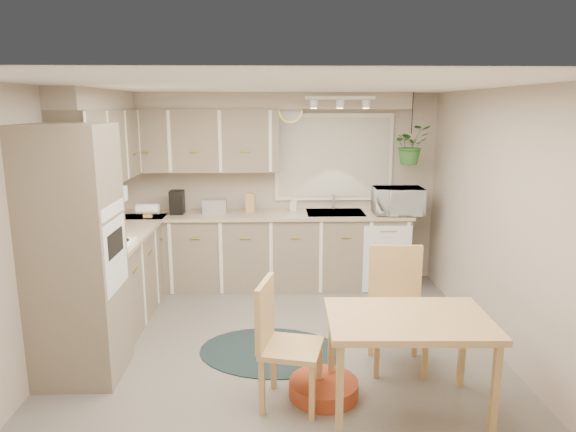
# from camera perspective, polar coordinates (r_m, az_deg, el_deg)

# --- Properties ---
(floor) EXTENTS (4.20, 4.20, 0.00)m
(floor) POSITION_cam_1_polar(r_m,az_deg,el_deg) (4.95, -0.73, -14.72)
(floor) COLOR slate
(floor) RESTS_ON ground
(ceiling) EXTENTS (4.20, 4.20, 0.00)m
(ceiling) POSITION_cam_1_polar(r_m,az_deg,el_deg) (4.42, -0.81, 14.28)
(ceiling) COLOR white
(ceiling) RESTS_ON wall_back
(wall_back) EXTENTS (4.00, 0.04, 2.40)m
(wall_back) POSITION_cam_1_polar(r_m,az_deg,el_deg) (6.60, -1.05, 3.06)
(wall_back) COLOR #B0A291
(wall_back) RESTS_ON floor
(wall_front) EXTENTS (4.00, 0.04, 2.40)m
(wall_front) POSITION_cam_1_polar(r_m,az_deg,el_deg) (2.53, -0.02, -11.79)
(wall_front) COLOR #B0A291
(wall_front) RESTS_ON floor
(wall_left) EXTENTS (0.04, 4.20, 2.40)m
(wall_left) POSITION_cam_1_polar(r_m,az_deg,el_deg) (4.93, -24.70, -1.10)
(wall_left) COLOR #B0A291
(wall_left) RESTS_ON floor
(wall_right) EXTENTS (0.04, 4.20, 2.40)m
(wall_right) POSITION_cam_1_polar(r_m,az_deg,el_deg) (4.98, 22.89, -0.81)
(wall_right) COLOR #B0A291
(wall_right) RESTS_ON floor
(base_cab_left) EXTENTS (0.60, 1.85, 0.90)m
(base_cab_left) POSITION_cam_1_polar(r_m,az_deg,el_deg) (5.82, -17.99, -6.37)
(base_cab_left) COLOR gray
(base_cab_left) RESTS_ON floor
(base_cab_back) EXTENTS (3.60, 0.60, 0.90)m
(base_cab_back) POSITION_cam_1_polar(r_m,az_deg,el_deg) (6.47, -2.77, -3.94)
(base_cab_back) COLOR gray
(base_cab_back) RESTS_ON floor
(counter_left) EXTENTS (0.64, 1.89, 0.04)m
(counter_left) POSITION_cam_1_polar(r_m,az_deg,el_deg) (5.69, -18.19, -1.87)
(counter_left) COLOR tan
(counter_left) RESTS_ON base_cab_left
(counter_back) EXTENTS (3.64, 0.64, 0.04)m
(counter_back) POSITION_cam_1_polar(r_m,az_deg,el_deg) (6.35, -2.82, 0.12)
(counter_back) COLOR tan
(counter_back) RESTS_ON base_cab_back
(oven_stack) EXTENTS (0.65, 0.65, 2.10)m
(oven_stack) POSITION_cam_1_polar(r_m,az_deg,el_deg) (4.51, -22.55, -4.03)
(oven_stack) COLOR gray
(oven_stack) RESTS_ON floor
(wall_oven_face) EXTENTS (0.02, 0.56, 0.58)m
(wall_oven_face) POSITION_cam_1_polar(r_m,az_deg,el_deg) (4.40, -18.65, -4.10)
(wall_oven_face) COLOR white
(wall_oven_face) RESTS_ON oven_stack
(upper_cab_left) EXTENTS (0.35, 2.00, 0.75)m
(upper_cab_left) POSITION_cam_1_polar(r_m,az_deg,el_deg) (5.71, -19.74, 7.30)
(upper_cab_left) COLOR gray
(upper_cab_left) RESTS_ON wall_left
(upper_cab_back) EXTENTS (2.00, 0.35, 0.75)m
(upper_cab_back) POSITION_cam_1_polar(r_m,az_deg,el_deg) (6.42, -10.10, 8.25)
(upper_cab_back) COLOR gray
(upper_cab_back) RESTS_ON wall_back
(soffit_left) EXTENTS (0.30, 2.00, 0.20)m
(soffit_left) POSITION_cam_1_polar(r_m,az_deg,el_deg) (5.71, -20.33, 12.04)
(soffit_left) COLOR #B0A291
(soffit_left) RESTS_ON wall_left
(soffit_back) EXTENTS (3.60, 0.30, 0.20)m
(soffit_back) POSITION_cam_1_polar(r_m,az_deg,el_deg) (6.37, -2.92, 12.66)
(soffit_back) COLOR #B0A291
(soffit_back) RESTS_ON wall_back
(cooktop) EXTENTS (0.52, 0.58, 0.02)m
(cooktop) POSITION_cam_1_polar(r_m,az_deg,el_deg) (5.15, -19.89, -3.12)
(cooktop) COLOR white
(cooktop) RESTS_ON counter_left
(range_hood) EXTENTS (0.40, 0.60, 0.14)m
(range_hood) POSITION_cam_1_polar(r_m,az_deg,el_deg) (5.06, -20.47, 1.87)
(range_hood) COLOR white
(range_hood) RESTS_ON upper_cab_left
(window_blinds) EXTENTS (1.40, 0.02, 1.00)m
(window_blinds) POSITION_cam_1_polar(r_m,az_deg,el_deg) (6.56, 5.10, 6.49)
(window_blinds) COLOR silver
(window_blinds) RESTS_ON wall_back
(window_frame) EXTENTS (1.50, 0.02, 1.10)m
(window_frame) POSITION_cam_1_polar(r_m,az_deg,el_deg) (6.57, 5.09, 6.50)
(window_frame) COLOR white
(window_frame) RESTS_ON wall_back
(sink) EXTENTS (0.70, 0.48, 0.10)m
(sink) POSITION_cam_1_polar(r_m,az_deg,el_deg) (6.40, 5.26, 0.01)
(sink) COLOR #B2B5BA
(sink) RESTS_ON counter_back
(dishwasher_front) EXTENTS (0.58, 0.02, 0.83)m
(dishwasher_front) POSITION_cam_1_polar(r_m,az_deg,el_deg) (6.33, 10.94, -4.75)
(dishwasher_front) COLOR white
(dishwasher_front) RESTS_ON base_cab_back
(track_light_bar) EXTENTS (0.80, 0.04, 0.04)m
(track_light_bar) POSITION_cam_1_polar(r_m,az_deg,el_deg) (6.02, 5.82, 12.94)
(track_light_bar) COLOR white
(track_light_bar) RESTS_ON ceiling
(wall_clock) EXTENTS (0.30, 0.03, 0.30)m
(wall_clock) POSITION_cam_1_polar(r_m,az_deg,el_deg) (6.49, 0.27, 11.60)
(wall_clock) COLOR #E5CB51
(wall_clock) RESTS_ON wall_back
(dining_table) EXTENTS (1.19, 0.81, 0.74)m
(dining_table) POSITION_cam_1_polar(r_m,az_deg,el_deg) (4.03, 13.03, -15.69)
(dining_table) COLOR tan
(dining_table) RESTS_ON floor
(chair_left) EXTENTS (0.55, 0.55, 0.97)m
(chair_left) POSITION_cam_1_polar(r_m,az_deg,el_deg) (3.95, 0.44, -14.09)
(chair_left) COLOR tan
(chair_left) RESTS_ON floor
(chair_back) EXTENTS (0.52, 0.52, 1.04)m
(chair_back) POSITION_cam_1_polar(r_m,az_deg,el_deg) (4.56, 12.14, -10.22)
(chair_back) COLOR tan
(chair_back) RESTS_ON floor
(braided_rug) EXTENTS (1.49, 1.22, 0.01)m
(braided_rug) POSITION_cam_1_polar(r_m,az_deg,el_deg) (4.92, -1.88, -14.81)
(braided_rug) COLOR black
(braided_rug) RESTS_ON floor
(pet_bed) EXTENTS (0.72, 0.72, 0.13)m
(pet_bed) POSITION_cam_1_polar(r_m,az_deg,el_deg) (4.25, 3.97, -18.55)
(pet_bed) COLOR #AD3722
(pet_bed) RESTS_ON floor
(microwave) EXTENTS (0.60, 0.34, 0.40)m
(microwave) POSITION_cam_1_polar(r_m,az_deg,el_deg) (6.40, 12.13, 1.97)
(microwave) COLOR white
(microwave) RESTS_ON counter_back
(soap_bottle) EXTENTS (0.12, 0.19, 0.08)m
(soap_bottle) POSITION_cam_1_polar(r_m,az_deg,el_deg) (6.49, 0.63, 0.96)
(soap_bottle) COLOR white
(soap_bottle) RESTS_ON counter_back
(hanging_plant) EXTENTS (0.51, 0.55, 0.37)m
(hanging_plant) POSITION_cam_1_polar(r_m,az_deg,el_deg) (6.35, 13.47, 7.23)
(hanging_plant) COLOR #2D6628
(hanging_plant) RESTS_ON ceiling
(coffee_maker) EXTENTS (0.16, 0.20, 0.29)m
(coffee_maker) POSITION_cam_1_polar(r_m,az_deg,el_deg) (6.43, -12.22, 1.51)
(coffee_maker) COLOR black
(coffee_maker) RESTS_ON counter_back
(toaster) EXTENTS (0.29, 0.17, 0.17)m
(toaster) POSITION_cam_1_polar(r_m,az_deg,el_deg) (6.39, -8.14, 1.08)
(toaster) COLOR #B2B5BA
(toaster) RESTS_ON counter_back
(knife_block) EXTENTS (0.12, 0.12, 0.24)m
(knife_block) POSITION_cam_1_polar(r_m,az_deg,el_deg) (6.38, -4.18, 1.46)
(knife_block) COLOR tan
(knife_block) RESTS_ON counter_back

